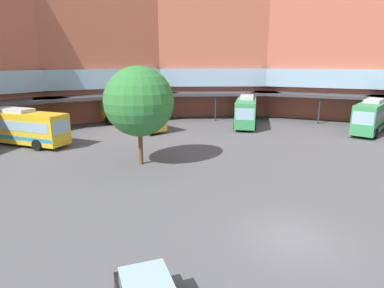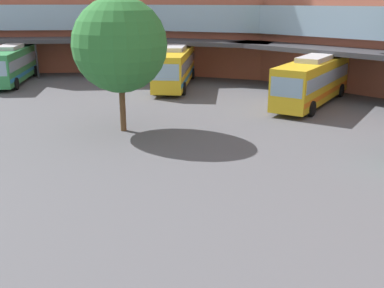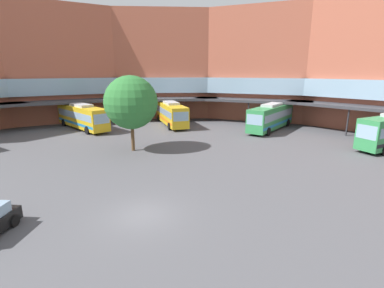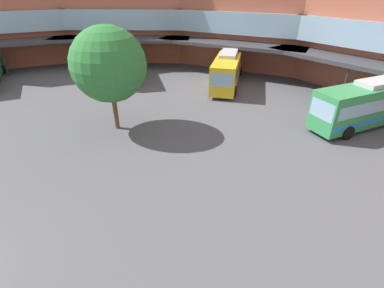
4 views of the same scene
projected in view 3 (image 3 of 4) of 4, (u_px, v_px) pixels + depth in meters
ground_plane at (143, 215)px, 17.44m from camera, size 127.51×127.51×0.00m
station_building at (202, 68)px, 42.41m from camera, size 83.20×37.14×18.72m
bus_0 at (82, 116)px, 42.73m from camera, size 11.36×9.43×3.73m
bus_1 at (271, 117)px, 42.06m from camera, size 7.55×11.84×3.85m
bus_2 at (171, 113)px, 45.78m from camera, size 7.50×11.51×3.71m
plaza_tree at (131, 103)px, 30.17m from camera, size 5.62×5.62×8.05m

